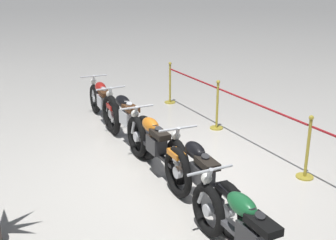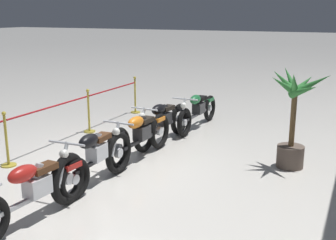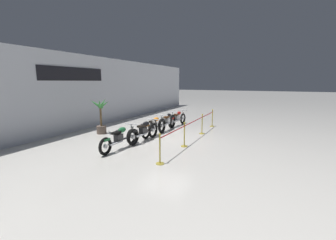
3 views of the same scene
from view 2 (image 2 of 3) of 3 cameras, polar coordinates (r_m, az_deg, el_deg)
The scene contains 10 objects.
ground_plane at distance 8.56m, azimuth -7.30°, elevation -4.88°, with size 120.00×120.00×0.00m, color silver.
motorcycle_green_0 at distance 10.46m, azimuth 4.04°, elevation 1.31°, with size 2.36×0.62×0.92m.
motorcycle_black_1 at distance 9.26m, azimuth -0.74°, elevation -0.28°, with size 2.28×0.62×0.94m.
motorcycle_orange_2 at distance 8.17m, azimuth -3.76°, elevation -2.21°, with size 2.35×0.62×0.95m.
motorcycle_black_3 at distance 7.08m, azimuth -9.84°, elevation -5.03°, with size 2.34×0.62×0.97m.
motorcycle_red_4 at distance 6.07m, azimuth -17.67°, elevation -9.16°, with size 2.25×0.62×0.92m.
potted_palm_left_of_row at distance 7.98m, azimuth 16.60°, elevation -0.02°, with size 0.97×1.09×1.89m.
stanchion_far_left at distance 10.21m, azimuth -10.73°, elevation 2.16°, with size 7.09×0.28×1.05m.
stanchion_mid_left at distance 10.28m, azimuth -10.66°, elevation 0.33°, with size 0.28×0.28×1.05m.
stanchion_mid_right at distance 8.41m, azimuth -20.95°, elevation -3.53°, with size 0.28×0.28×1.05m.
Camera 2 is at (6.80, 4.40, 2.80)m, focal length 45.00 mm.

